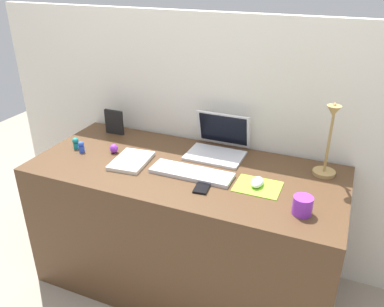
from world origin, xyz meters
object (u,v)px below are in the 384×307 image
toy_figurine_teal (76,143)px  toy_figurine_blue (81,147)px  coffee_mug (302,205)px  toy_figurine_purple (114,149)px  picture_frame (114,122)px  notebook_pad (131,161)px  laptop (219,144)px  desk_lamp (329,143)px  cell_phone (203,186)px  mouse (257,182)px  keyboard (192,173)px

toy_figurine_teal → toy_figurine_blue: bearing=-23.4°
coffee_mug → toy_figurine_purple: size_ratio=1.70×
picture_frame → toy_figurine_blue: picture_frame is taller
notebook_pad → toy_figurine_purple: toy_figurine_purple is taller
laptop → desk_lamp: (0.56, -0.06, 0.13)m
cell_phone → toy_figurine_purple: bearing=159.1°
mouse → toy_figurine_teal: toy_figurine_teal is taller
toy_figurine_purple → cell_phone: bearing=-14.7°
notebook_pad → laptop: bearing=32.3°
picture_frame → toy_figurine_teal: 0.28m
notebook_pad → toy_figurine_purple: bearing=151.1°
cell_phone → toy_figurine_teal: size_ratio=1.97×
keyboard → mouse: mouse is taller
picture_frame → notebook_pad: bearing=-45.4°
notebook_pad → picture_frame: 0.42m
mouse → coffee_mug: (0.23, -0.15, 0.02)m
picture_frame → toy_figurine_blue: 0.29m
mouse → laptop: bearing=136.8°
mouse → notebook_pad: bearing=-178.1°
desk_lamp → toy_figurine_purple: (-1.09, -0.16, -0.16)m
notebook_pad → toy_figurine_blue: toy_figurine_blue is taller
keyboard → toy_figurine_blue: bearing=179.8°
desk_lamp → notebook_pad: bearing=-166.2°
toy_figurine_teal → toy_figurine_blue: (0.06, -0.02, -0.00)m
keyboard → desk_lamp: (0.60, 0.23, 0.17)m
toy_figurine_blue → toy_figurine_purple: (0.17, 0.06, -0.01)m
coffee_mug → toy_figurine_blue: size_ratio=1.34×
keyboard → mouse: bearing=3.5°
mouse → toy_figurine_blue: bearing=-178.9°
mouse → picture_frame: (-0.95, 0.27, 0.05)m
picture_frame → toy_figurine_purple: size_ratio=3.06×
toy_figurine_teal → keyboard: bearing=-2.1°
desk_lamp → coffee_mug: desk_lamp is taller
toy_figurine_purple → mouse: bearing=-3.0°
keyboard → desk_lamp: size_ratio=1.05×
picture_frame → coffee_mug: (1.18, -0.42, -0.04)m
laptop → picture_frame: laptop is taller
toy_figurine_teal → toy_figurine_blue: toy_figurine_teal is taller
keyboard → coffee_mug: (0.55, -0.13, 0.03)m
coffee_mug → laptop: bearing=141.1°
picture_frame → toy_figurine_teal: size_ratio=2.31×
cell_phone → coffee_mug: (0.46, -0.04, 0.03)m
laptop → toy_figurine_blue: laptop is taller
coffee_mug → toy_figurine_purple: 1.06m
keyboard → mouse: (0.32, 0.02, 0.01)m
picture_frame → toy_figurine_purple: (0.14, -0.23, -0.05)m
keyboard → toy_figurine_purple: size_ratio=8.36×
laptop → keyboard: size_ratio=0.73×
notebook_pad → toy_figurine_purple: (-0.15, 0.06, 0.01)m
laptop → mouse: laptop is taller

